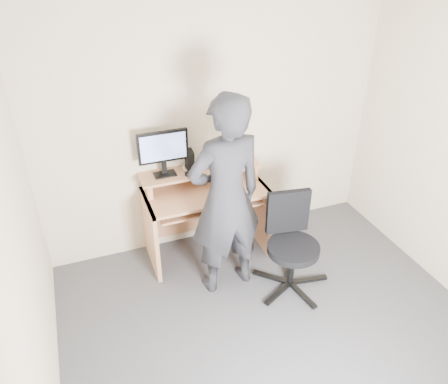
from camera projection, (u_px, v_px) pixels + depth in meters
ground at (288, 351)px, 3.54m from camera, size 3.50×3.50×0.00m
back_wall at (214, 129)px, 4.29m from camera, size 3.50×0.02×2.50m
ceiling at (325, 28)px, 2.24m from camera, size 3.50×3.50×0.02m
desk at (204, 204)px, 4.42m from camera, size 1.20×0.60×0.91m
monitor at (163, 149)px, 4.04m from camera, size 0.48×0.13×0.45m
external_drive at (190, 160)px, 4.24m from camera, size 0.08×0.13×0.20m
travel_mug at (208, 160)px, 4.27m from camera, size 0.09×0.09×0.17m
smartphone at (235, 163)px, 4.39m from camera, size 0.10×0.14×0.01m
charger at (188, 174)px, 4.17m from camera, size 0.05×0.04×0.03m
headphones at (190, 167)px, 4.31m from camera, size 0.17×0.17×0.06m
keyboard at (198, 205)px, 4.19m from camera, size 0.48×0.26×0.03m
mouse at (235, 189)px, 4.24m from camera, size 0.11×0.08×0.04m
office_chair at (291, 240)px, 3.99m from camera, size 0.72×0.72×0.91m
person at (226, 199)px, 3.74m from camera, size 0.74×0.53×1.90m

